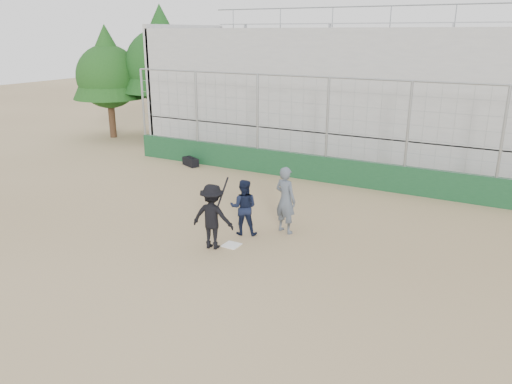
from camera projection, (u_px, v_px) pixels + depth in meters
The scene contains 10 objects.
ground at pixel (232, 246), 13.68m from camera, with size 90.00×90.00×0.00m, color olive.
home_plate at pixel (232, 245), 13.68m from camera, with size 0.44×0.44×0.02m, color white.
backstop at pixel (326, 158), 19.23m from camera, with size 18.10×0.25×4.04m.
bleachers at pixel (367, 93), 22.76m from camera, with size 20.25×6.70×6.98m.
tree_left at pixel (162, 56), 26.56m from camera, with size 4.48×4.48×7.00m.
tree_right at pixel (108, 68), 26.64m from camera, with size 3.84×3.84×6.00m.
batter_at_plate at pixel (212, 216), 13.30m from camera, with size 1.25×0.86×1.93m.
catcher_crouched at pixel (244, 216), 14.27m from camera, with size 0.97×0.86×1.12m.
umpire at pixel (285, 203), 14.35m from camera, with size 0.72×0.47×1.77m, color #49525D.
equipment_bag at pixel (191, 162), 21.78m from camera, with size 0.91×0.67×0.40m.
Camera 1 is at (6.64, -10.70, 5.59)m, focal length 35.00 mm.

